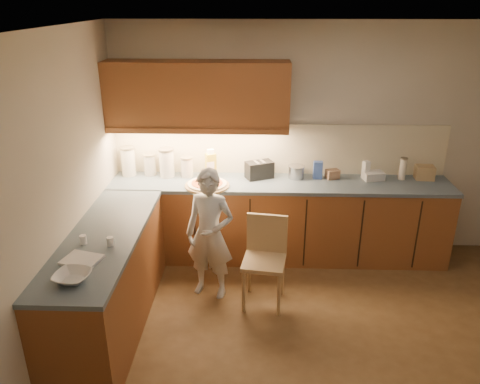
{
  "coord_description": "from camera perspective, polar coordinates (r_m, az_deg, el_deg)",
  "views": [
    {
      "loc": [
        -0.65,
        -3.13,
        2.8
      ],
      "look_at": [
        -0.8,
        1.2,
        1.0
      ],
      "focal_mm": 35.0,
      "sensor_mm": 36.0,
      "label": 1
    }
  ],
  "objects": [
    {
      "name": "room",
      "position": [
        3.38,
        12.95,
        2.59
      ],
      "size": [
        4.54,
        4.5,
        2.62
      ],
      "color": "brown",
      "rests_on": "ground"
    },
    {
      "name": "l_counter",
      "position": [
        4.97,
        -1.4,
        -5.52
      ],
      "size": [
        3.77,
        2.62,
        0.92
      ],
      "color": "brown",
      "rests_on": "ground"
    },
    {
      "name": "backsplash",
      "position": [
        5.36,
        4.86,
        5.24
      ],
      "size": [
        3.75,
        0.02,
        0.58
      ],
      "primitive_type": "cube",
      "color": "beige",
      "rests_on": "l_counter"
    },
    {
      "name": "upper_cabinets",
      "position": [
        5.08,
        -5.22,
        11.69
      ],
      "size": [
        1.95,
        0.36,
        0.73
      ],
      "color": "brown",
      "rests_on": "ground"
    },
    {
      "name": "pizza_on_board",
      "position": [
        5.04,
        -4.01,
        0.9
      ],
      "size": [
        0.48,
        0.48,
        0.19
      ],
      "rotation": [
        0.0,
        0.0,
        0.01
      ],
      "color": "tan",
      "rests_on": "l_counter"
    },
    {
      "name": "child",
      "position": [
        4.59,
        -3.69,
        -5.19
      ],
      "size": [
        0.55,
        0.44,
        1.33
      ],
      "primitive_type": "imported",
      "rotation": [
        0.0,
        0.0,
        -0.27
      ],
      "color": "silver",
      "rests_on": "ground"
    },
    {
      "name": "wooden_chair",
      "position": [
        4.56,
        3.08,
        -7.56
      ],
      "size": [
        0.45,
        0.45,
        0.88
      ],
      "rotation": [
        0.0,
        0.0,
        -0.15
      ],
      "color": "tan",
      "rests_on": "ground"
    },
    {
      "name": "mixing_bowl",
      "position": [
        3.61,
        -19.75,
        -9.72
      ],
      "size": [
        0.29,
        0.29,
        0.06
      ],
      "primitive_type": "imported",
      "rotation": [
        0.0,
        0.0,
        -0.16
      ],
      "color": "silver",
      "rests_on": "l_counter"
    },
    {
      "name": "canister_a",
      "position": [
        5.46,
        -13.46,
        3.67
      ],
      "size": [
        0.17,
        0.17,
        0.34
      ],
      "rotation": [
        0.0,
        0.0,
        -0.36
      ],
      "color": "white",
      "rests_on": "l_counter"
    },
    {
      "name": "canister_b",
      "position": [
        5.43,
        -10.93,
        3.32
      ],
      "size": [
        0.14,
        0.14,
        0.25
      ],
      "rotation": [
        0.0,
        0.0,
        -0.39
      ],
      "color": "silver",
      "rests_on": "l_counter"
    },
    {
      "name": "canister_c",
      "position": [
        5.34,
        -8.92,
        3.57
      ],
      "size": [
        0.18,
        0.18,
        0.33
      ],
      "rotation": [
        0.0,
        0.0,
        -0.22
      ],
      "color": "white",
      "rests_on": "l_counter"
    },
    {
      "name": "canister_d",
      "position": [
        5.32,
        -6.48,
        3.09
      ],
      "size": [
        0.14,
        0.14,
        0.23
      ],
      "rotation": [
        0.0,
        0.0,
        -0.11
      ],
      "color": "white",
      "rests_on": "l_counter"
    },
    {
      "name": "oil_jug",
      "position": [
        5.26,
        -3.58,
        3.35
      ],
      "size": [
        0.13,
        0.12,
        0.33
      ],
      "rotation": [
        0.0,
        0.0,
        0.43
      ],
      "color": "gold",
      "rests_on": "l_counter"
    },
    {
      "name": "toaster",
      "position": [
        5.26,
        2.37,
        2.72
      ],
      "size": [
        0.34,
        0.27,
        0.2
      ],
      "rotation": [
        0.0,
        0.0,
        0.41
      ],
      "color": "black",
      "rests_on": "l_counter"
    },
    {
      "name": "steel_pot",
      "position": [
        5.29,
        6.86,
        2.45
      ],
      "size": [
        0.19,
        0.19,
        0.14
      ],
      "color": "#A9A9AD",
      "rests_on": "l_counter"
    },
    {
      "name": "blue_box",
      "position": [
        5.3,
        9.46,
        2.66
      ],
      "size": [
        0.1,
        0.07,
        0.2
      ],
      "primitive_type": "cube",
      "rotation": [
        0.0,
        0.0,
        -0.01
      ],
      "color": "#3551A0",
      "rests_on": "l_counter"
    },
    {
      "name": "card_box_a",
      "position": [
        5.35,
        11.21,
        2.16
      ],
      "size": [
        0.17,
        0.14,
        0.1
      ],
      "primitive_type": "cube",
      "rotation": [
        0.0,
        0.0,
        0.34
      ],
      "color": "#A97C5B",
      "rests_on": "l_counter"
    },
    {
      "name": "white_bottle",
      "position": [
        5.43,
        15.09,
        2.64
      ],
      "size": [
        0.09,
        0.09,
        0.2
      ],
      "primitive_type": "cube",
      "rotation": [
        0.0,
        0.0,
        0.38
      ],
      "color": "white",
      "rests_on": "l_counter"
    },
    {
      "name": "flat_pack",
      "position": [
        5.43,
        15.92,
        1.93
      ],
      "size": [
        0.25,
        0.2,
        0.09
      ],
      "primitive_type": "cube",
      "rotation": [
        0.0,
        0.0,
        0.2
      ],
      "color": "silver",
      "rests_on": "l_counter"
    },
    {
      "name": "tall_jar",
      "position": [
        5.5,
        19.23,
        2.73
      ],
      "size": [
        0.08,
        0.08,
        0.25
      ],
      "rotation": [
        0.0,
        0.0,
        0.14
      ],
      "color": "white",
      "rests_on": "l_counter"
    },
    {
      "name": "card_box_b",
      "position": [
        5.62,
        21.57,
        2.23
      ],
      "size": [
        0.21,
        0.17,
        0.15
      ],
      "primitive_type": "cube",
      "rotation": [
        0.0,
        0.0,
        -0.06
      ],
      "color": "tan",
      "rests_on": "l_counter"
    },
    {
      "name": "dough_cloth",
      "position": [
        3.85,
        -18.74,
        -7.83
      ],
      "size": [
        0.33,
        0.28,
        0.02
      ],
      "primitive_type": "cube",
      "rotation": [
        0.0,
        0.0,
        -0.26
      ],
      "color": "silver",
      "rests_on": "l_counter"
    },
    {
      "name": "spice_jar_a",
      "position": [
        4.08,
        -18.57,
        -5.53
      ],
      "size": [
        0.06,
        0.06,
        0.08
      ],
      "primitive_type": "cylinder",
      "rotation": [
        0.0,
        0.0,
        0.15
      ],
      "color": "white",
      "rests_on": "l_counter"
    },
    {
      "name": "spice_jar_b",
      "position": [
        3.99,
        -15.55,
        -5.82
      ],
      "size": [
        0.07,
        0.07,
        0.07
      ],
      "primitive_type": "cylinder",
      "rotation": [
        0.0,
        0.0,
        0.35
      ],
      "color": "white",
      "rests_on": "l_counter"
    }
  ]
}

